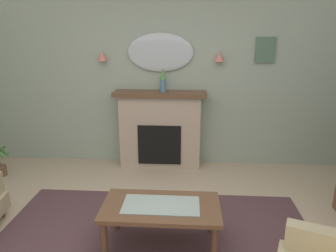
% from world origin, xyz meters
% --- Properties ---
extents(wall_back, '(6.97, 0.10, 2.95)m').
position_xyz_m(wall_back, '(0.00, 2.55, 1.48)').
color(wall_back, '#93A393').
rests_on(wall_back, ground).
extents(fireplace, '(1.36, 0.36, 1.16)m').
position_xyz_m(fireplace, '(-0.11, 2.33, 0.57)').
color(fireplace, tan).
rests_on(fireplace, ground).
extents(mantel_vase_centre, '(0.10, 0.10, 0.34)m').
position_xyz_m(mantel_vase_centre, '(-0.06, 2.30, 1.34)').
color(mantel_vase_centre, '#4C7093').
rests_on(mantel_vase_centre, fireplace).
extents(wall_mirror, '(0.96, 0.06, 0.56)m').
position_xyz_m(wall_mirror, '(-0.11, 2.47, 1.71)').
color(wall_mirror, '#B2BCC6').
extents(wall_sconce_left, '(0.14, 0.14, 0.14)m').
position_xyz_m(wall_sconce_left, '(-0.96, 2.42, 1.66)').
color(wall_sconce_left, '#D17066').
extents(wall_sconce_right, '(0.14, 0.14, 0.14)m').
position_xyz_m(wall_sconce_right, '(0.74, 2.42, 1.66)').
color(wall_sconce_right, '#D17066').
extents(framed_picture, '(0.28, 0.03, 0.36)m').
position_xyz_m(framed_picture, '(1.39, 2.48, 1.75)').
color(framed_picture, '#4C6B56').
extents(coffee_table, '(1.10, 0.60, 0.45)m').
position_xyz_m(coffee_table, '(0.07, 0.36, 0.38)').
color(coffee_table, brown).
rests_on(coffee_table, ground).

